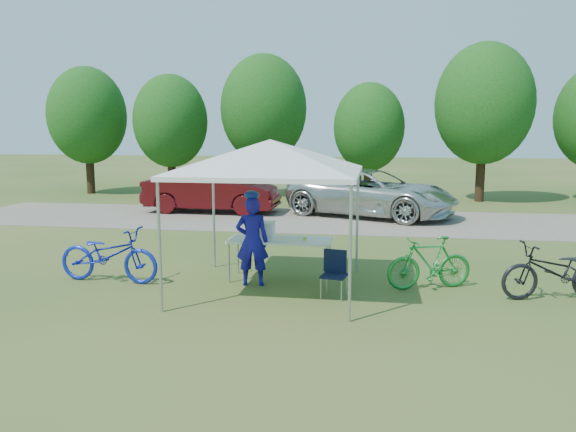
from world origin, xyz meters
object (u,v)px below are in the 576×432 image
(folding_table, at_px, (280,241))
(cooler, at_px, (263,230))
(bike_dark, at_px, (556,271))
(cyclist, at_px, (252,241))
(minivan, at_px, (372,193))
(bike_green, at_px, (429,263))
(bike_blue, at_px, (109,255))
(sedan, at_px, (212,190))
(folding_chair, at_px, (335,270))

(folding_table, distance_m, cooler, 0.40)
(cooler, bearing_deg, bike_dark, -5.70)
(cooler, distance_m, bike_dark, 5.28)
(cyclist, xyz_separation_m, bike_dark, (5.34, -0.08, -0.34))
(bike_dark, bearing_deg, minivan, -172.77)
(bike_green, distance_m, bike_dark, 2.11)
(bike_blue, height_order, bike_dark, bike_blue)
(bike_green, xyz_separation_m, minivan, (-1.14, 8.53, 0.31))
(folding_table, relative_size, bike_green, 1.22)
(cyclist, bearing_deg, bike_dark, 170.32)
(sedan, bearing_deg, cooler, -156.10)
(folding_table, height_order, minivan, minivan)
(cyclist, distance_m, minivan, 9.05)
(bike_blue, distance_m, minivan, 10.25)
(cooler, bearing_deg, sedan, 112.86)
(folding_chair, xyz_separation_m, bike_green, (1.68, 0.72, 0.01))
(folding_chair, xyz_separation_m, sedan, (-5.01, 9.32, 0.32))
(folding_chair, height_order, cooler, cooler)
(bike_dark, bearing_deg, cooler, -108.46)
(bike_green, height_order, minivan, minivan)
(cyclist, height_order, bike_green, cyclist)
(cyclist, xyz_separation_m, sedan, (-3.43, 8.86, -0.05))
(cooler, xyz_separation_m, bike_blue, (-2.88, -0.65, -0.45))
(bike_green, bearing_deg, cyclist, -105.39)
(sedan, bearing_deg, cyclist, -157.76)
(folding_chair, distance_m, sedan, 10.58)
(bike_dark, bearing_deg, sedan, -148.26)
(minivan, relative_size, sedan, 1.20)
(folding_table, bearing_deg, bike_blue, -168.52)
(cooler, xyz_separation_m, minivan, (2.00, 8.35, -0.18))
(cooler, bearing_deg, folding_chair, -31.72)
(cooler, height_order, sedan, sedan)
(cooler, distance_m, minivan, 8.59)
(folding_table, bearing_deg, minivan, 78.74)
(folding_table, relative_size, sedan, 0.42)
(folding_chair, xyz_separation_m, bike_blue, (-4.34, 0.25, 0.05))
(cyclist, height_order, bike_dark, cyclist)
(bike_blue, distance_m, bike_dark, 8.11)
(cooler, distance_m, sedan, 9.13)
(bike_dark, relative_size, minivan, 0.34)
(folding_table, xyz_separation_m, folding_chair, (1.12, -0.90, -0.29))
(folding_chair, xyz_separation_m, cooler, (-1.46, 0.90, 0.50))
(folding_chair, distance_m, cooler, 1.79)
(folding_chair, height_order, sedan, sedan)
(cyclist, xyz_separation_m, minivan, (2.12, 8.80, -0.04))
(folding_chair, relative_size, minivan, 0.14)
(folding_table, relative_size, cooler, 4.38)
(cooler, relative_size, bike_green, 0.28)
(bike_dark, height_order, minivan, minivan)
(folding_table, height_order, sedan, sedan)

